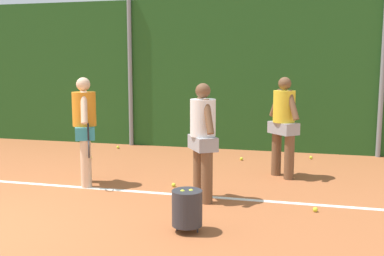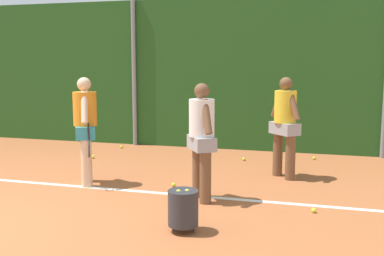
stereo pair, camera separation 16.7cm
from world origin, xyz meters
name	(u,v)px [view 1 (the left image)]	position (x,y,z in m)	size (l,w,h in m)	color
ground_plane	(27,193)	(0.00, 1.83, 0.00)	(29.66, 29.66, 0.00)	#A85B33
hedge_fence_backdrop	(133,74)	(0.00, 6.24, 1.70)	(19.28, 0.25, 3.41)	#23511E
fence_post_center	(130,69)	(0.00, 6.06, 1.83)	(0.10, 0.10, 3.66)	gray
fence_post_right	(383,70)	(5.56, 6.06, 1.83)	(0.10, 0.10, 3.66)	gray
court_baseline_paint	(46,185)	(0.00, 2.34, 0.00)	(14.09, 0.10, 0.01)	white
player_foreground_near	(203,135)	(2.66, 2.19, 0.95)	(0.52, 0.61, 1.69)	brown
player_midcourt	(85,125)	(0.64, 2.53, 0.98)	(0.51, 0.70, 1.75)	beige
player_backcourt_far	(284,121)	(3.71, 3.83, 0.98)	(0.56, 0.57, 1.73)	brown
ball_hopper	(187,208)	(2.77, 0.91, 0.29)	(0.36, 0.36, 0.51)	#2D2D33
tennis_ball_0	(315,209)	(4.25, 2.03, 0.03)	(0.07, 0.07, 0.07)	#CCDB33
tennis_ball_1	(241,159)	(2.82, 5.00, 0.03)	(0.07, 0.07, 0.07)	#CCDB33
tennis_ball_5	(90,157)	(-0.23, 4.35, 0.03)	(0.07, 0.07, 0.07)	#CCDB33
tennis_ball_6	(118,147)	(-0.13, 5.56, 0.03)	(0.07, 0.07, 0.07)	#CCDB33
tennis_ball_9	(174,185)	(2.06, 2.74, 0.03)	(0.07, 0.07, 0.07)	#CCDB33
tennis_ball_11	(311,157)	(4.20, 5.48, 0.03)	(0.07, 0.07, 0.07)	#CCDB33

